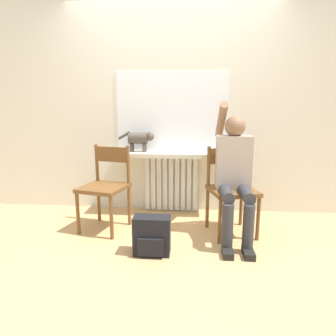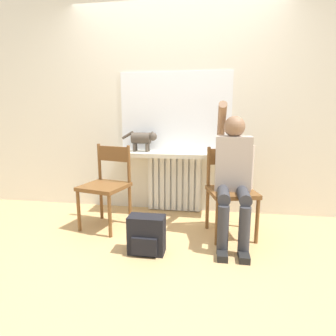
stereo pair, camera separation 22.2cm
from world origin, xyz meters
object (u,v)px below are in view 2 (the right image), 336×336
Objects in this scene: chair_right at (231,189)px; cat at (143,138)px; backpack at (147,235)px; chair_left at (106,184)px; person at (233,171)px.

cat reaches higher than chair_right.
chair_right is at bearing -27.20° from cat.
cat is 1.27× the size of backpack.
chair_right is at bearing 35.51° from backpack.
backpack is (0.28, -1.06, -0.75)m from cat.
cat is at bearing 75.90° from chair_left.
backpack is (-0.75, -0.42, -0.51)m from person.
cat is (-1.02, 0.53, 0.45)m from chair_right.
backpack is at bearing -150.85° from person.
backpack is at bearing -29.11° from chair_left.
person is (1.32, -0.11, 0.21)m from chair_left.
person reaches higher than cat.
chair_left is 1.31m from chair_right.
chair_left reaches higher than backpack.
person is 1.24m from cat.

